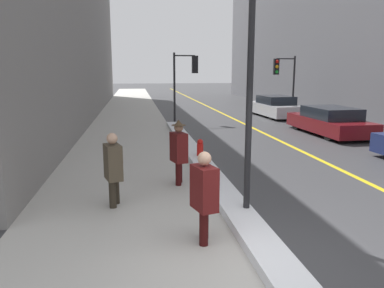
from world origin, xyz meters
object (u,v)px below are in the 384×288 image
(traffic_light_near, at_px, (187,73))
(pedestrian_in_glasses, at_px, (204,193))
(lamp_post, at_px, (251,53))
(parked_car_silver, at_px, (275,107))
(parked_car_maroon, at_px, (329,121))
(traffic_light_far, at_px, (283,74))
(fire_hydrant, at_px, (200,150))
(pedestrian_in_fedora, at_px, (179,149))
(pedestrian_nearside, at_px, (113,166))

(traffic_light_near, bearing_deg, pedestrian_in_glasses, -100.67)
(lamp_post, xyz_separation_m, parked_car_silver, (6.40, 15.20, -2.47))
(parked_car_maroon, bearing_deg, pedestrian_in_glasses, 140.94)
(traffic_light_far, height_order, pedestrian_in_glasses, traffic_light_far)
(traffic_light_near, xyz_separation_m, fire_hydrant, (-0.82, -8.63, -2.31))
(traffic_light_far, bearing_deg, lamp_post, 66.42)
(pedestrian_in_fedora, relative_size, fire_hydrant, 2.30)
(pedestrian_nearside, relative_size, pedestrian_in_fedora, 0.95)
(lamp_post, distance_m, pedestrian_in_glasses, 2.63)
(pedestrian_in_glasses, xyz_separation_m, parked_car_silver, (7.41, 16.15, -0.24))
(pedestrian_in_fedora, bearing_deg, pedestrian_nearside, -64.77)
(fire_hydrant, bearing_deg, lamp_post, -88.73)
(lamp_post, height_order, fire_hydrant, lamp_post)
(lamp_post, xyz_separation_m, traffic_light_far, (6.45, 14.29, -0.48))
(lamp_post, relative_size, pedestrian_in_glasses, 3.40)
(fire_hydrant, bearing_deg, traffic_light_far, 56.08)
(traffic_light_near, xyz_separation_m, pedestrian_in_glasses, (-1.73, -14.13, -1.82))
(lamp_post, xyz_separation_m, traffic_light_near, (0.72, 13.18, -0.41))
(pedestrian_nearside, xyz_separation_m, pedestrian_in_fedora, (1.50, 1.31, 0.03))
(lamp_post, height_order, parked_car_silver, lamp_post)
(pedestrian_in_glasses, height_order, parked_car_silver, pedestrian_in_glasses)
(traffic_light_near, relative_size, pedestrian_in_glasses, 2.43)
(parked_car_silver, bearing_deg, lamp_post, 154.53)
(pedestrian_in_glasses, xyz_separation_m, fire_hydrant, (0.91, 5.50, -0.49))
(pedestrian_in_fedora, bearing_deg, fire_hydrant, 141.99)
(traffic_light_near, distance_m, pedestrian_nearside, 12.77)
(traffic_light_far, xyz_separation_m, pedestrian_in_fedora, (-7.49, -12.03, -1.71))
(lamp_post, distance_m, pedestrian_nearside, 3.50)
(pedestrian_nearside, xyz_separation_m, parked_car_maroon, (8.91, 7.65, -0.28))
(traffic_light_far, bearing_deg, pedestrian_in_glasses, 64.63)
(lamp_post, bearing_deg, pedestrian_in_fedora, 114.47)
(parked_car_maroon, distance_m, fire_hydrant, 7.66)
(traffic_light_near, distance_m, pedestrian_in_fedora, 11.19)
(traffic_light_near, xyz_separation_m, pedestrian_nearside, (-3.25, -12.22, -1.81))
(traffic_light_near, height_order, pedestrian_nearside, traffic_light_near)
(pedestrian_in_glasses, relative_size, parked_car_maroon, 0.32)
(pedestrian_in_fedora, height_order, parked_car_silver, pedestrian_in_fedora)
(pedestrian_in_glasses, xyz_separation_m, parked_car_maroon, (7.39, 9.56, -0.26))
(pedestrian_nearside, xyz_separation_m, fire_hydrant, (2.43, 3.59, -0.51))
(traffic_light_near, relative_size, pedestrian_in_fedora, 2.29)
(parked_car_silver, bearing_deg, parked_car_maroon, 177.20)
(traffic_light_near, bearing_deg, parked_car_maroon, -42.56)
(traffic_light_near, height_order, pedestrian_in_glasses, traffic_light_near)
(pedestrian_in_glasses, height_order, pedestrian_nearside, pedestrian_nearside)
(lamp_post, bearing_deg, parked_car_maroon, 53.46)
(lamp_post, xyz_separation_m, pedestrian_in_fedora, (-1.03, 2.27, -2.19))
(traffic_light_near, xyz_separation_m, pedestrian_in_fedora, (-1.75, -10.91, -1.78))
(pedestrian_in_fedora, distance_m, fire_hydrant, 2.52)
(parked_car_maroon, distance_m, parked_car_silver, 6.59)
(traffic_light_far, xyz_separation_m, pedestrian_in_glasses, (-7.47, -15.25, -1.75))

